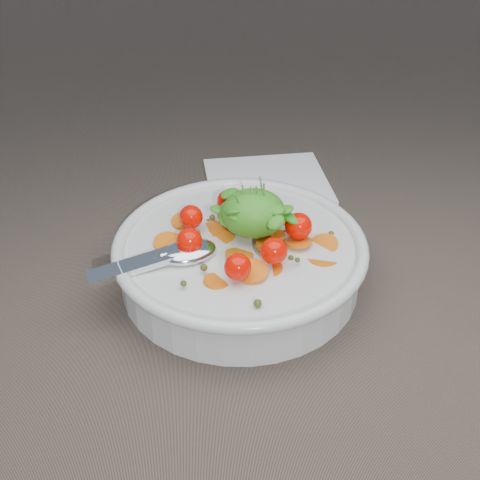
{
  "coord_description": "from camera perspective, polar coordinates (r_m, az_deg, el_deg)",
  "views": [
    {
      "loc": [
        -0.01,
        -0.53,
        0.41
      ],
      "look_at": [
        0.03,
        -0.02,
        0.05
      ],
      "focal_mm": 45.0,
      "sensor_mm": 36.0,
      "label": 1
    }
  ],
  "objects": [
    {
      "name": "ground",
      "position": [
        0.67,
        -2.55,
        -2.92
      ],
      "size": [
        6.0,
        6.0,
        0.0
      ],
      "primitive_type": "plane",
      "color": "brown",
      "rests_on": "ground"
    },
    {
      "name": "bowl",
      "position": [
        0.64,
        0.01,
        -1.62
      ],
      "size": [
        0.29,
        0.27,
        0.11
      ],
      "color": "silver",
      "rests_on": "ground"
    },
    {
      "name": "napkin",
      "position": [
        0.83,
        2.59,
        5.58
      ],
      "size": [
        0.17,
        0.15,
        0.01
      ],
      "primitive_type": "cube",
      "rotation": [
        0.0,
        0.0,
        0.07
      ],
      "color": "white",
      "rests_on": "ground"
    }
  ]
}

